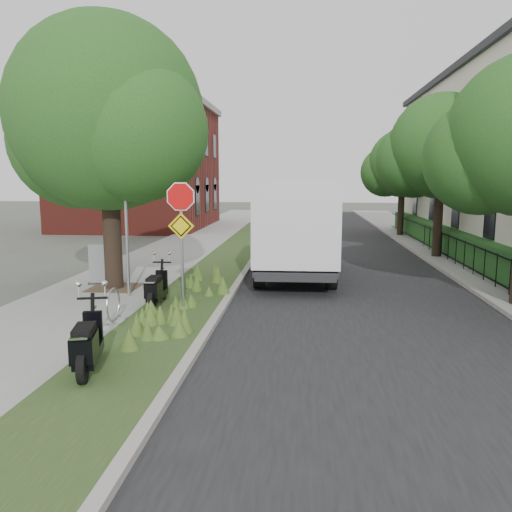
{
  "coord_description": "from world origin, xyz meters",
  "views": [
    {
      "loc": [
        1.53,
        -11.08,
        3.28
      ],
      "look_at": [
        0.29,
        1.67,
        1.3
      ],
      "focal_mm": 35.0,
      "sensor_mm": 36.0,
      "label": 1
    }
  ],
  "objects_px": {
    "scooter_near": "(156,291)",
    "box_truck": "(295,224)",
    "utility_cabinet": "(104,264)",
    "sign_assembly": "(181,219)",
    "scooter_far": "(87,349)"
  },
  "relations": [
    {
      "from": "sign_assembly",
      "to": "box_truck",
      "type": "relative_size",
      "value": 0.52
    },
    {
      "from": "scooter_near",
      "to": "scooter_far",
      "type": "xyz_separation_m",
      "value": [
        0.16,
        -4.38,
        0.03
      ]
    },
    {
      "from": "scooter_far",
      "to": "utility_cabinet",
      "type": "xyz_separation_m",
      "value": [
        -2.6,
        7.06,
        0.17
      ]
    },
    {
      "from": "scooter_far",
      "to": "sign_assembly",
      "type": "bearing_deg",
      "value": 81.94
    },
    {
      "from": "sign_assembly",
      "to": "utility_cabinet",
      "type": "relative_size",
      "value": 2.65
    },
    {
      "from": "scooter_far",
      "to": "box_truck",
      "type": "xyz_separation_m",
      "value": [
        3.23,
        8.91,
        1.27
      ]
    },
    {
      "from": "scooter_far",
      "to": "box_truck",
      "type": "bearing_deg",
      "value": 70.07
    },
    {
      "from": "scooter_near",
      "to": "scooter_far",
      "type": "distance_m",
      "value": 4.38
    },
    {
      "from": "scooter_near",
      "to": "box_truck",
      "type": "bearing_deg",
      "value": 53.17
    },
    {
      "from": "scooter_far",
      "to": "box_truck",
      "type": "relative_size",
      "value": 0.28
    },
    {
      "from": "sign_assembly",
      "to": "utility_cabinet",
      "type": "bearing_deg",
      "value": 137.49
    },
    {
      "from": "sign_assembly",
      "to": "box_truck",
      "type": "distance_m",
      "value": 5.48
    },
    {
      "from": "box_truck",
      "to": "utility_cabinet",
      "type": "xyz_separation_m",
      "value": [
        -5.83,
        -1.85,
        -1.1
      ]
    },
    {
      "from": "box_truck",
      "to": "utility_cabinet",
      "type": "height_order",
      "value": "box_truck"
    },
    {
      "from": "scooter_far",
      "to": "utility_cabinet",
      "type": "distance_m",
      "value": 7.52
    }
  ]
}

